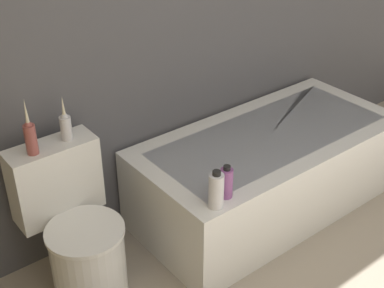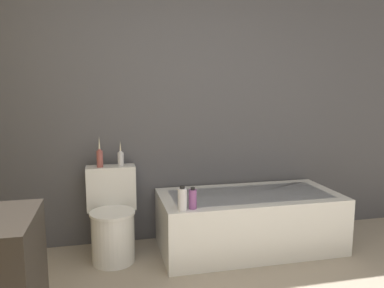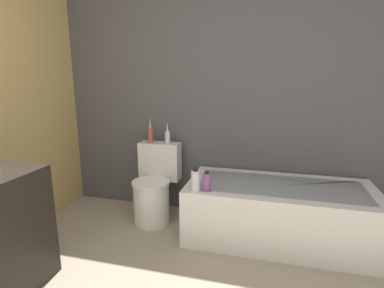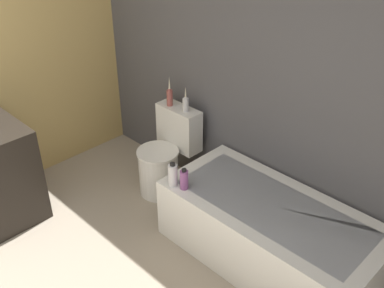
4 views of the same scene
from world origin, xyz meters
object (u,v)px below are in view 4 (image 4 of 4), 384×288
(vase_gold, at_px, (170,96))
(shampoo_bottle_tall, at_px, (173,175))
(shampoo_bottle_short, at_px, (184,179))
(bathtub, at_px, (269,233))
(vase_silver, at_px, (186,103))
(toilet, at_px, (166,156))

(vase_gold, relative_size, shampoo_bottle_tall, 1.38)
(vase_gold, relative_size, shampoo_bottle_short, 1.58)
(bathtub, xyz_separation_m, shampoo_bottle_short, (-0.58, -0.28, 0.32))
(shampoo_bottle_tall, bearing_deg, vase_gold, 138.25)
(bathtub, bearing_deg, vase_silver, 167.40)
(shampoo_bottle_short, bearing_deg, bathtub, 25.98)
(bathtub, xyz_separation_m, toilet, (-1.19, 0.08, 0.08))
(vase_gold, relative_size, vase_silver, 1.22)
(toilet, height_order, shampoo_bottle_tall, toilet)
(bathtub, relative_size, vase_gold, 5.89)
(bathtub, distance_m, vase_gold, 1.43)
(bathtub, height_order, shampoo_bottle_tall, shampoo_bottle_tall)
(vase_silver, bearing_deg, shampoo_bottle_short, -45.61)
(vase_gold, xyz_separation_m, shampoo_bottle_tall, (0.61, -0.54, -0.25))
(vase_silver, distance_m, shampoo_bottle_tall, 0.75)
(bathtub, distance_m, shampoo_bottle_tall, 0.82)
(vase_gold, bearing_deg, shampoo_bottle_tall, -41.75)
(vase_gold, distance_m, shampoo_bottle_tall, 0.85)
(toilet, xyz_separation_m, vase_silver, (0.09, 0.17, 0.49))
(bathtub, xyz_separation_m, vase_gold, (-1.28, 0.23, 0.59))
(toilet, bearing_deg, bathtub, -3.79)
(toilet, relative_size, vase_gold, 2.80)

